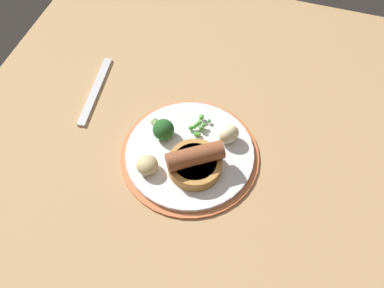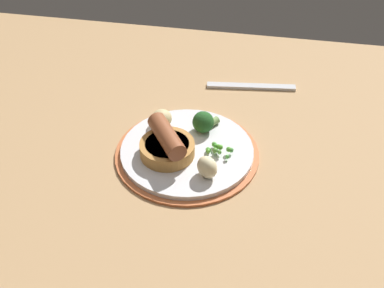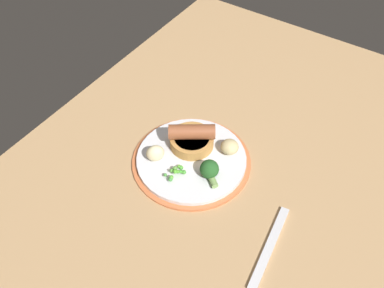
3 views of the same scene
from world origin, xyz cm
name	(u,v)px [view 3 (image 3 of 3)]	position (x,y,z in cm)	size (l,w,h in cm)	color
dining_table	(223,161)	(0.00, 0.00, 1.50)	(110.00, 80.00, 3.00)	tan
dinner_plate	(191,160)	(-4.92, 4.93, 3.57)	(25.06, 25.06, 1.40)	#CC6B3D
sausage_pudding	(192,138)	(-1.87, 6.85, 6.49)	(9.37, 9.81, 5.56)	#BC8442
pea_pile	(176,172)	(-10.40, 5.03, 5.30)	(4.79, 3.55, 1.80)	#56923C
broccoli_floret_near	(210,170)	(-6.91, -0.73, 6.25)	(4.66, 5.10, 3.87)	#235623
potato_chunk_1	(155,153)	(-9.36, 10.88, 6.27)	(3.78, 2.93, 3.74)	beige
potato_chunk_2	(230,147)	(0.82, -0.85, 5.95)	(3.79, 3.73, 3.10)	#CCB77F
fork	(269,247)	(-13.95, -17.86, 3.30)	(18.00, 1.60, 0.60)	silver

